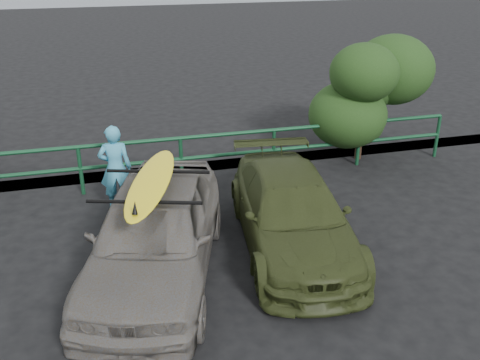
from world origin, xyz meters
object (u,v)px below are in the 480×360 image
object	(u,v)px
guardrail	(132,165)
sedan	(155,233)
man	(115,168)
surfboard	(151,182)
olive_vehicle	(292,213)

from	to	relation	value
guardrail	sedan	size ratio (longest dim) A/B	3.26
man	surfboard	xyz separation A→B (m)	(0.44, -2.44, 0.73)
guardrail	man	bearing A→B (deg)	-112.77
olive_vehicle	surfboard	world-z (taller)	surfboard
guardrail	surfboard	world-z (taller)	surfboard
man	surfboard	distance (m)	2.58
guardrail	sedan	bearing A→B (deg)	-88.25
sedan	olive_vehicle	world-z (taller)	sedan
guardrail	surfboard	size ratio (longest dim) A/B	5.64
olive_vehicle	man	world-z (taller)	man
sedan	olive_vehicle	xyz separation A→B (m)	(2.25, 0.32, -0.13)
guardrail	man	size ratio (longest dim) A/B	8.53
olive_vehicle	surfboard	bearing A→B (deg)	-164.65
olive_vehicle	man	size ratio (longest dim) A/B	2.52
man	guardrail	bearing A→B (deg)	-107.14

